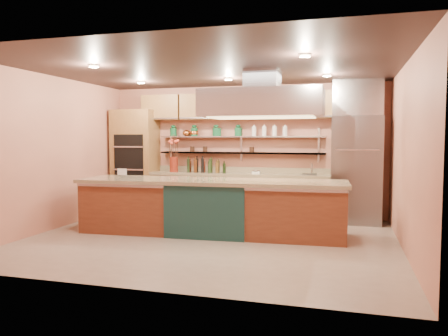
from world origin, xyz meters
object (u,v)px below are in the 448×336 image
(copper_kettle, at_px, (186,133))
(flower_vase, at_px, (174,164))
(refrigerator, at_px, (356,170))
(kitchen_scale, at_px, (256,171))
(island, at_px, (211,207))
(green_canister, at_px, (218,132))

(copper_kettle, bearing_deg, flower_vase, -134.65)
(refrigerator, relative_size, copper_kettle, 12.11)
(refrigerator, height_order, kitchen_scale, refrigerator)
(flower_vase, height_order, kitchen_scale, flower_vase)
(refrigerator, distance_m, flower_vase, 3.85)
(copper_kettle, bearing_deg, island, -58.79)
(kitchen_scale, xyz_separation_m, copper_kettle, (-1.63, 0.22, 0.81))
(refrigerator, height_order, island, refrigerator)
(green_canister, bearing_deg, flower_vase, -166.96)
(island, bearing_deg, kitchen_scale, 72.40)
(island, height_order, flower_vase, flower_vase)
(flower_vase, bearing_deg, kitchen_scale, 0.00)
(flower_vase, xyz_separation_m, copper_kettle, (0.22, 0.22, 0.69))
(flower_vase, bearing_deg, copper_kettle, 45.35)
(refrigerator, xyz_separation_m, kitchen_scale, (-2.00, 0.01, -0.07))
(kitchen_scale, bearing_deg, green_canister, 161.35)
(island, xyz_separation_m, kitchen_scale, (0.45, 1.73, 0.50))
(kitchen_scale, bearing_deg, flower_vase, 175.05)
(kitchen_scale, xyz_separation_m, green_canister, (-0.90, 0.22, 0.82))
(copper_kettle, distance_m, green_canister, 0.73)
(flower_vase, xyz_separation_m, green_canister, (0.95, 0.22, 0.70))
(refrigerator, relative_size, green_canister, 12.65)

